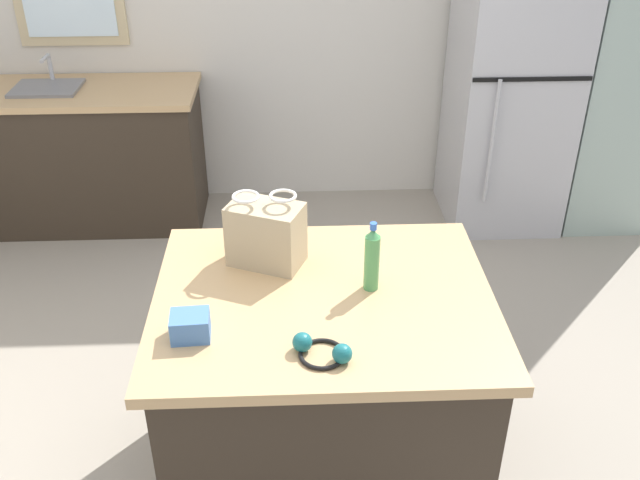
{
  "coord_description": "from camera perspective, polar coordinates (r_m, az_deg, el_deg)",
  "views": [
    {
      "loc": [
        -0.05,
        -2.25,
        2.32
      ],
      "look_at": [
        0.06,
        0.09,
        0.93
      ],
      "focal_mm": 39.54,
      "sensor_mm": 36.0,
      "label": 1
    }
  ],
  "objects": [
    {
      "name": "bottle",
      "position": [
        2.47,
        4.22,
        -1.56
      ],
      "size": [
        0.05,
        0.05,
        0.27
      ],
      "color": "#4C9956",
      "rests_on": "kitchen_island"
    },
    {
      "name": "back_wall",
      "position": [
        4.75,
        -2.26,
        18.47
      ],
      "size": [
        5.22,
        0.13,
        2.62
      ],
      "color": "silver",
      "rests_on": "ground"
    },
    {
      "name": "refrigerator",
      "position": [
        4.66,
        15.13,
        11.4
      ],
      "size": [
        0.7,
        0.75,
        1.72
      ],
      "color": "#B7B7BC",
      "rests_on": "ground"
    },
    {
      "name": "ground",
      "position": [
        3.23,
        -0.95,
        -15.17
      ],
      "size": [
        6.27,
        6.27,
        0.0
      ],
      "primitive_type": "plane",
      "color": "#9E9384"
    },
    {
      "name": "tall_cabinet",
      "position": [
        4.84,
        23.13,
        13.32
      ],
      "size": [
        0.58,
        0.68,
        2.13
      ],
      "color": "#9EB2A8",
      "rests_on": "ground"
    },
    {
      "name": "shopping_bag",
      "position": [
        2.62,
        -4.39,
        0.51
      ],
      "size": [
        0.31,
        0.25,
        0.29
      ],
      "color": "tan",
      "rests_on": "kitchen_island"
    },
    {
      "name": "sink_counter",
      "position": [
        4.83,
        -17.98,
        6.57
      ],
      "size": [
        1.41,
        0.64,
        1.09
      ],
      "color": "#33281E",
      "rests_on": "ground"
    },
    {
      "name": "kitchen_island",
      "position": [
        2.77,
        0.27,
        -11.92
      ],
      "size": [
        1.2,
        0.99,
        0.88
      ],
      "color": "#33281E",
      "rests_on": "ground"
    },
    {
      "name": "ear_defenders",
      "position": [
        2.22,
        0.16,
        -8.91
      ],
      "size": [
        0.2,
        0.2,
        0.06
      ],
      "color": "black",
      "rests_on": "kitchen_island"
    },
    {
      "name": "small_box",
      "position": [
        2.32,
        -10.46,
        -6.86
      ],
      "size": [
        0.13,
        0.11,
        0.09
      ],
      "primitive_type": "cube",
      "rotation": [
        0.0,
        0.0,
        0.06
      ],
      "color": "#4775B7",
      "rests_on": "kitchen_island"
    }
  ]
}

